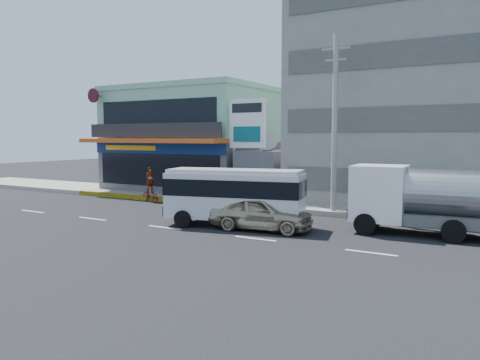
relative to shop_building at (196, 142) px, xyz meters
name	(u,v)px	position (x,y,z in m)	size (l,w,h in m)	color
ground	(165,228)	(8.00, -13.95, -4.00)	(120.00, 120.00, 0.00)	black
sidewalk	(328,207)	(13.00, -4.45, -3.85)	(70.00, 5.00, 0.30)	gray
shop_building	(196,142)	(0.00, 0.00, 0.00)	(12.40, 11.70, 8.00)	#46454A
concrete_building	(433,97)	(18.00, 1.05, 3.00)	(16.00, 12.00, 14.00)	gray
gap_structure	(273,175)	(8.00, -1.95, -2.25)	(3.00, 6.00, 3.50)	#46454A
satellite_dish	(266,149)	(8.00, -2.95, -0.42)	(1.50, 1.50, 0.15)	slate
billboard	(247,129)	(7.50, -4.75, 0.93)	(2.60, 0.18, 6.90)	gray
utility_pole_near	(335,124)	(14.00, -6.55, 1.15)	(1.60, 0.30, 10.00)	#999993
minibus	(235,193)	(10.82, -12.01, -2.31)	(7.07, 3.56, 2.83)	silver
sedan	(261,213)	(12.36, -12.16, -3.16)	(1.97, 4.91, 1.67)	tan
tanker_truck	(435,199)	(19.66, -9.50, -2.33)	(7.98, 2.91, 3.10)	white
motorcycle_rider	(150,190)	(1.24, -7.15, -3.21)	(1.96, 1.21, 2.38)	#5B0D0F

